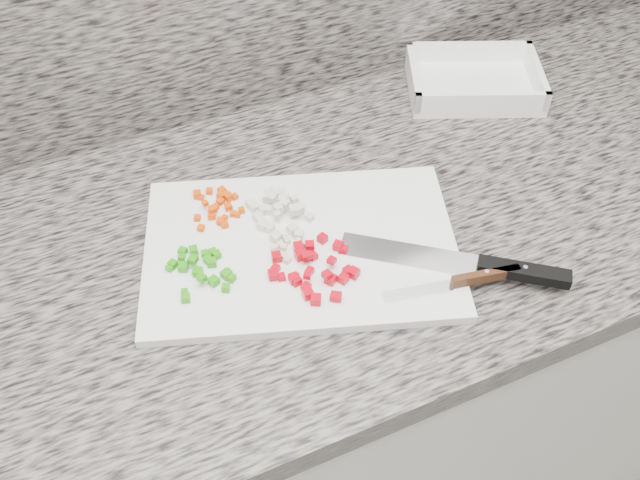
{
  "coord_description": "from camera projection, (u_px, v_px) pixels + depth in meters",
  "views": [
    {
      "loc": [
        -0.21,
        0.79,
        1.64
      ],
      "look_at": [
        0.06,
        1.38,
        0.93
      ],
      "focal_mm": 40.0,
      "sensor_mm": 36.0,
      "label": 1
    }
  ],
  "objects": [
    {
      "name": "cutting_board",
      "position": [
        301.0,
        248.0,
        0.98
      ],
      "size": [
        0.5,
        0.41,
        0.01
      ],
      "primitive_type": "cube",
      "rotation": [
        0.0,
        0.0,
        -0.33
      ],
      "color": "white",
      "rests_on": "countertop"
    },
    {
      "name": "tray",
      "position": [
        474.0,
        82.0,
        1.23
      ],
      "size": [
        0.27,
        0.24,
        0.05
      ],
      "rotation": [
        0.0,
        0.0,
        -0.41
      ],
      "color": "white",
      "rests_on": "countertop"
    },
    {
      "name": "onion_pile",
      "position": [
        277.0,
        211.0,
        1.01
      ],
      "size": [
        0.08,
        0.11,
        0.02
      ],
      "color": "beige",
      "rests_on": "cutting_board"
    },
    {
      "name": "paring_knife",
      "position": [
        468.0,
        280.0,
        0.92
      ],
      "size": [
        0.18,
        0.05,
        0.02
      ],
      "rotation": [
        0.0,
        0.0,
        -0.2
      ],
      "color": "white",
      "rests_on": "cutting_board"
    },
    {
      "name": "cabinet",
      "position": [
        278.0,
        406.0,
        1.35
      ],
      "size": [
        3.92,
        0.62,
        0.86
      ],
      "primitive_type": "cube",
      "color": "white",
      "rests_on": "ground"
    },
    {
      "name": "chef_knife",
      "position": [
        483.0,
        266.0,
        0.94
      ],
      "size": [
        0.26,
        0.21,
        0.02
      ],
      "rotation": [
        0.0,
        0.0,
        -0.65
      ],
      "color": "white",
      "rests_on": "cutting_board"
    },
    {
      "name": "carrot_pile",
      "position": [
        218.0,
        205.0,
        1.02
      ],
      "size": [
        0.07,
        0.08,
        0.02
      ],
      "color": "#DE4304",
      "rests_on": "cutting_board"
    },
    {
      "name": "red_pepper_pile",
      "position": [
        313.0,
        269.0,
        0.94
      ],
      "size": [
        0.12,
        0.12,
        0.02
      ],
      "color": "#C00212",
      "rests_on": "cutting_board"
    },
    {
      "name": "countertop",
      "position": [
        265.0,
        248.0,
        1.02
      ],
      "size": [
        3.96,
        0.64,
        0.04
      ],
      "primitive_type": "cube",
      "color": "slate",
      "rests_on": "cabinet"
    },
    {
      "name": "green_pepper_pile",
      "position": [
        202.0,
        268.0,
        0.94
      ],
      "size": [
        0.08,
        0.1,
        0.02
      ],
      "color": "#27930D",
      "rests_on": "cutting_board"
    },
    {
      "name": "garlic_pile",
      "position": [
        287.0,
        250.0,
        0.96
      ],
      "size": [
        0.06,
        0.05,
        0.01
      ],
      "color": "beige",
      "rests_on": "cutting_board"
    }
  ]
}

